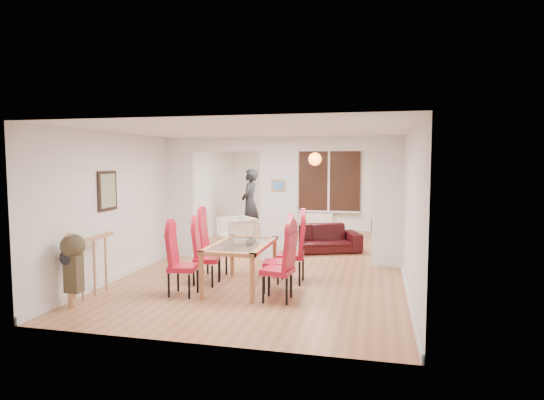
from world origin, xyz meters
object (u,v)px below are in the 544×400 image
(dining_chair_rb, at_px, (278,258))
(dining_chair_lc, at_px, (213,246))
(dining_chair_lb, at_px, (206,255))
(television, at_px, (374,227))
(dining_chair_la, at_px, (183,262))
(person, at_px, (250,203))
(coffee_table, at_px, (306,238))
(bottle, at_px, (313,228))
(dining_chair_rc, at_px, (291,250))
(armchair, at_px, (236,231))
(dining_chair_ra, at_px, (277,265))
(sofa, at_px, (313,238))
(dining_table, at_px, (241,266))
(bowl, at_px, (297,232))

(dining_chair_rb, bearing_deg, dining_chair_lc, 147.32)
(dining_chair_lb, relative_size, television, 1.01)
(dining_chair_la, xyz_separation_m, person, (-0.47, 5.49, 0.42))
(coffee_table, relative_size, bottle, 3.50)
(dining_chair_la, distance_m, dining_chair_lc, 1.19)
(dining_chair_la, relative_size, dining_chair_rb, 0.95)
(dining_chair_lc, height_order, dining_chair_rc, dining_chair_rc)
(television, bearing_deg, person, 84.83)
(dining_chair_lc, xyz_separation_m, armchair, (-0.53, 3.04, -0.20))
(dining_chair_ra, height_order, television, dining_chair_ra)
(dining_chair_rb, height_order, dining_chair_rc, dining_chair_rc)
(sofa, bearing_deg, dining_chair_ra, -111.40)
(dining_chair_lc, bearing_deg, television, 55.05)
(coffee_table, bearing_deg, bottle, -22.22)
(dining_chair_ra, height_order, armchair, dining_chair_ra)
(dining_table, xyz_separation_m, dining_chair_la, (-0.77, -0.59, 0.15))
(dining_chair_rb, height_order, bowl, dining_chair_rb)
(dining_chair_lb, height_order, television, dining_chair_lb)
(sofa, distance_m, coffee_table, 1.23)
(bowl, bearing_deg, dining_chair_lc, -103.65)
(dining_chair_ra, xyz_separation_m, armchair, (-1.97, 4.17, -0.19))
(dining_table, bearing_deg, dining_chair_la, -142.58)
(armchair, bearing_deg, television, 75.08)
(dining_chair_rb, xyz_separation_m, television, (1.47, 5.59, -0.26))
(dining_chair_ra, distance_m, dining_chair_rc, 1.04)
(dining_chair_lb, bearing_deg, dining_chair_la, -113.68)
(dining_chair_lb, bearing_deg, person, 84.19)
(dining_chair_ra, bearing_deg, dining_chair_la, -169.33)
(dining_chair_lb, distance_m, dining_chair_rc, 1.45)
(dining_chair_lb, distance_m, armchair, 3.62)
(dining_table, xyz_separation_m, television, (2.11, 5.52, -0.08))
(dining_chair_lc, xyz_separation_m, sofa, (1.45, 2.64, -0.24))
(dining_table, bearing_deg, bowl, 87.49)
(dining_chair_la, height_order, person, person)
(person, relative_size, television, 1.84)
(dining_chair_rb, xyz_separation_m, bowl, (-0.45, 4.37, -0.28))
(dining_chair_rb, relative_size, coffee_table, 1.04)
(armchair, bearing_deg, bottle, 66.50)
(dining_chair_lb, xyz_separation_m, dining_chair_ra, (1.37, -0.61, 0.03))
(dining_chair_la, height_order, bottle, dining_chair_la)
(coffee_table, height_order, bowl, bowl)
(person, distance_m, bottle, 2.00)
(sofa, xyz_separation_m, bowl, (-0.56, 1.05, -0.04))
(bottle, bearing_deg, dining_chair_rc, -87.97)
(dining_chair_ra, xyz_separation_m, dining_chair_rb, (-0.10, 0.46, 0.01))
(dining_table, relative_size, dining_chair_lb, 1.56)
(sofa, distance_m, bowl, 1.19)
(dining_chair_rc, distance_m, sofa, 2.74)
(television, height_order, bowl, television)
(dining_chair_lc, relative_size, person, 0.59)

